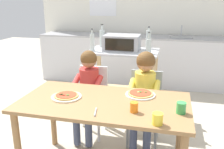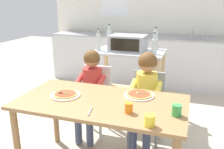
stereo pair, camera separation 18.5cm
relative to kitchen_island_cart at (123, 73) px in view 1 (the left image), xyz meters
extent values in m
plane|color=#B7AD99|center=(0.08, -0.06, -0.61)|extent=(12.30, 12.30, 0.00)
cube|color=white|center=(0.08, 1.84, 0.74)|extent=(4.40, 0.12, 2.70)
cube|color=silver|center=(0.08, 1.43, -0.16)|extent=(3.96, 0.60, 0.89)
cube|color=#9E9EA3|center=(0.08, 1.43, 0.29)|extent=(3.96, 0.60, 0.03)
cube|color=gray|center=(0.78, 1.43, 0.31)|extent=(0.40, 0.33, 0.02)
cylinder|color=#B7BABF|center=(0.78, 1.55, 0.41)|extent=(0.02, 0.02, 0.20)
cube|color=#B7BABF|center=(0.00, 0.00, 0.30)|extent=(0.93, 0.58, 0.02)
cube|color=tan|center=(0.00, 0.00, -0.28)|extent=(0.85, 0.53, 0.02)
cube|color=tan|center=(-0.42, -0.25, -0.16)|extent=(0.05, 0.05, 0.89)
cube|color=tan|center=(0.42, -0.25, -0.16)|extent=(0.05, 0.05, 0.89)
cube|color=tan|center=(-0.42, 0.25, -0.16)|extent=(0.05, 0.05, 0.89)
cube|color=tan|center=(0.42, 0.25, -0.16)|extent=(0.05, 0.05, 0.89)
cube|color=#999BA0|center=(-0.03, 0.02, 0.42)|extent=(0.47, 0.34, 0.21)
cube|color=black|center=(-0.03, -0.15, 0.42)|extent=(0.38, 0.01, 0.16)
cylinder|color=black|center=(0.14, -0.16, 0.35)|extent=(0.02, 0.01, 0.02)
cylinder|color=#ADB7B2|center=(0.34, -0.10, 0.40)|extent=(0.07, 0.07, 0.18)
cylinder|color=#ADB7B2|center=(0.34, -0.10, 0.53)|extent=(0.03, 0.03, 0.08)
cylinder|color=black|center=(0.34, -0.10, 0.58)|extent=(0.03, 0.03, 0.01)
cylinder|color=#ADB7B2|center=(-0.40, -0.12, 0.42)|extent=(0.06, 0.06, 0.22)
cylinder|color=#ADB7B2|center=(-0.40, -0.12, 0.56)|extent=(0.02, 0.02, 0.06)
cylinder|color=black|center=(-0.40, -0.12, 0.60)|extent=(0.02, 0.02, 0.01)
cylinder|color=#ADB7B2|center=(-0.35, 0.19, 0.43)|extent=(0.08, 0.08, 0.24)
cylinder|color=#ADB7B2|center=(-0.35, 0.19, 0.59)|extent=(0.03, 0.03, 0.08)
cylinder|color=black|center=(-0.35, 0.19, 0.63)|extent=(0.04, 0.04, 0.01)
cylinder|color=#ADB7B2|center=(0.30, 0.22, 0.44)|extent=(0.07, 0.07, 0.25)
cylinder|color=#ADB7B2|center=(0.30, 0.22, 0.58)|extent=(0.03, 0.03, 0.04)
cylinder|color=black|center=(0.30, 0.22, 0.61)|extent=(0.03, 0.03, 0.01)
cube|color=olive|center=(0.08, -1.29, 0.11)|extent=(1.47, 0.77, 0.03)
cylinder|color=olive|center=(-0.59, -1.62, -0.25)|extent=(0.06, 0.06, 0.70)
cylinder|color=olive|center=(-0.59, -0.97, -0.25)|extent=(0.06, 0.06, 0.70)
cylinder|color=olive|center=(0.76, -0.97, -0.25)|extent=(0.06, 0.06, 0.70)
cube|color=silver|center=(-0.26, -0.67, -0.17)|extent=(0.36, 0.36, 0.04)
cube|color=silver|center=(-0.26, -0.51, 0.02)|extent=(0.34, 0.03, 0.38)
cylinder|color=silver|center=(-0.11, -0.82, -0.39)|extent=(0.03, 0.03, 0.42)
cylinder|color=silver|center=(-0.41, -0.82, -0.39)|extent=(0.03, 0.03, 0.42)
cylinder|color=silver|center=(-0.11, -0.52, -0.39)|extent=(0.03, 0.03, 0.42)
cylinder|color=silver|center=(-0.41, -0.52, -0.39)|extent=(0.03, 0.03, 0.42)
cube|color=gray|center=(0.38, -0.71, -0.17)|extent=(0.36, 0.36, 0.04)
cube|color=gray|center=(0.38, -0.55, 0.02)|extent=(0.34, 0.03, 0.38)
cylinder|color=gray|center=(0.53, -0.86, -0.39)|extent=(0.03, 0.03, 0.42)
cylinder|color=gray|center=(0.23, -0.86, -0.39)|extent=(0.03, 0.03, 0.42)
cylinder|color=gray|center=(0.53, -0.56, -0.39)|extent=(0.03, 0.03, 0.42)
cylinder|color=gray|center=(0.23, -0.56, -0.39)|extent=(0.03, 0.03, 0.42)
cube|color=#424C6B|center=(-0.19, -0.81, -0.13)|extent=(0.10, 0.30, 0.10)
cylinder|color=#424C6B|center=(-0.19, -0.94, -0.37)|extent=(0.08, 0.08, 0.44)
cube|color=#424C6B|center=(-0.33, -0.81, -0.13)|extent=(0.10, 0.30, 0.10)
cylinder|color=#424C6B|center=(-0.33, -0.94, -0.37)|extent=(0.08, 0.08, 0.44)
cylinder|color=#BC332D|center=(-0.13, -0.77, 0.08)|extent=(0.06, 0.26, 0.15)
cylinder|color=#BC332D|center=(-0.39, -0.77, 0.08)|extent=(0.06, 0.26, 0.15)
cylinder|color=#BC332D|center=(-0.26, -0.67, 0.05)|extent=(0.22, 0.22, 0.35)
sphere|color=#A37556|center=(-0.26, -0.67, 0.32)|extent=(0.18, 0.18, 0.18)
sphere|color=brown|center=(-0.26, -0.67, 0.34)|extent=(0.19, 0.19, 0.19)
cube|color=#424C6B|center=(0.45, -0.85, -0.13)|extent=(0.10, 0.30, 0.10)
cylinder|color=#424C6B|center=(0.45, -0.98, -0.37)|extent=(0.08, 0.08, 0.44)
cube|color=#424C6B|center=(0.31, -0.85, -0.13)|extent=(0.10, 0.30, 0.10)
cylinder|color=#424C6B|center=(0.31, -0.98, -0.37)|extent=(0.08, 0.08, 0.44)
cylinder|color=yellow|center=(0.51, -0.81, 0.09)|extent=(0.06, 0.26, 0.15)
cylinder|color=yellow|center=(0.25, -0.81, 0.09)|extent=(0.06, 0.26, 0.15)
cylinder|color=yellow|center=(0.38, -0.71, 0.06)|extent=(0.22, 0.22, 0.37)
sphere|color=#A37556|center=(0.38, -0.71, 0.35)|extent=(0.19, 0.19, 0.19)
sphere|color=brown|center=(0.38, -0.71, 0.36)|extent=(0.20, 0.20, 0.20)
cylinder|color=beige|center=(-0.26, -1.30, 0.13)|extent=(0.27, 0.27, 0.01)
cylinder|color=tan|center=(-0.26, -1.30, 0.15)|extent=(0.22, 0.22, 0.01)
cylinder|color=#B23D23|center=(-0.26, -1.30, 0.15)|extent=(0.19, 0.19, 0.00)
cylinder|color=#563319|center=(-0.31, -1.31, 0.16)|extent=(0.03, 0.03, 0.01)
cylinder|color=#386628|center=(-0.24, -1.31, 0.16)|extent=(0.03, 0.03, 0.01)
cylinder|color=maroon|center=(-0.28, -1.32, 0.16)|extent=(0.02, 0.02, 0.01)
cylinder|color=#386628|center=(-0.30, -1.31, 0.16)|extent=(0.03, 0.03, 0.01)
cylinder|color=white|center=(0.38, -1.09, 0.13)|extent=(0.27, 0.27, 0.01)
cylinder|color=tan|center=(0.38, -1.09, 0.15)|extent=(0.24, 0.24, 0.01)
cylinder|color=#B23D23|center=(0.38, -1.09, 0.15)|extent=(0.20, 0.20, 0.00)
cylinder|color=#DBC666|center=(0.36, -1.09, 0.16)|extent=(0.02, 0.02, 0.01)
cylinder|color=#386628|center=(0.37, -1.08, 0.16)|extent=(0.03, 0.03, 0.01)
cylinder|color=#386628|center=(0.42, -1.07, 0.16)|extent=(0.03, 0.03, 0.01)
cylinder|color=green|center=(0.73, -1.38, 0.17)|extent=(0.08, 0.08, 0.09)
cylinder|color=yellow|center=(0.57, -1.61, 0.17)|extent=(0.08, 0.08, 0.09)
cylinder|color=orange|center=(0.37, -1.45, 0.17)|extent=(0.06, 0.06, 0.08)
cylinder|color=#B7BABF|center=(0.08, -1.53, 0.13)|extent=(0.04, 0.14, 0.01)
camera|label=1|loc=(0.63, -3.20, 0.98)|focal=39.54mm
camera|label=2|loc=(0.81, -3.15, 0.98)|focal=39.54mm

